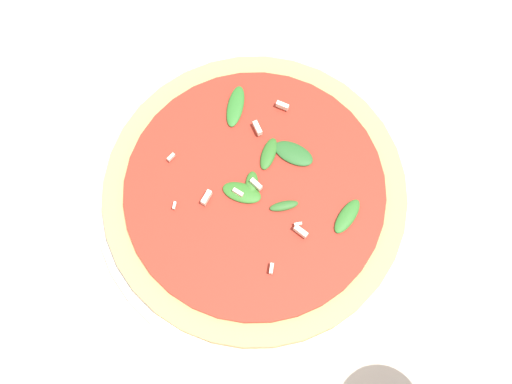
% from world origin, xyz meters
% --- Properties ---
extents(ground_plane, '(6.00, 6.00, 0.00)m').
position_xyz_m(ground_plane, '(0.00, 0.00, 0.00)').
color(ground_plane, beige).
extents(pizza_arugula_main, '(0.32, 0.32, 0.05)m').
position_xyz_m(pizza_arugula_main, '(0.02, -0.02, 0.02)').
color(pizza_arugula_main, white).
rests_on(pizza_arugula_main, ground_plane).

